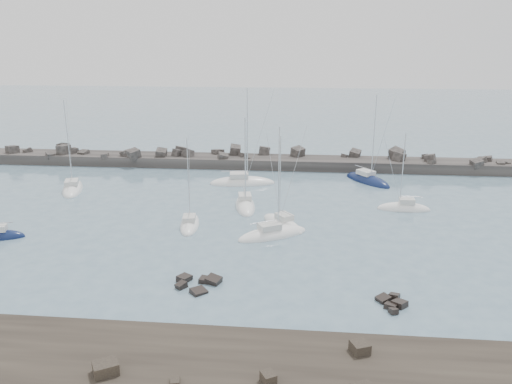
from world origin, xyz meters
TOP-DOWN VIEW (x-y plane):
  - ground at (0.00, 0.00)m, footprint 400.00×400.00m
  - rock_shelf at (0.25, -21.98)m, footprint 140.00×12.00m
  - rock_cluster_near at (-4.08, -8.66)m, footprint 4.56×3.96m
  - rock_cluster_far at (13.57, -10.64)m, footprint 2.86×3.74m
  - breakwater at (-7.91, 38.01)m, footprint 115.00×7.59m
  - sailboat_1 at (-29.99, 20.29)m, footprint 5.95×9.84m
  - sailboat_3 at (-8.46, 6.77)m, footprint 3.34×7.71m
  - sailboat_4 at (-4.28, 26.22)m, footprint 10.86×4.75m
  - sailboat_5 at (3.06, 8.01)m, footprint 6.57×7.43m
  - sailboat_6 at (-2.43, 14.71)m, footprint 4.22×8.86m
  - sailboat_7 at (2.05, 4.32)m, footprint 9.05×6.85m
  - sailboat_8 at (15.97, 29.57)m, footprint 8.16×9.58m
  - sailboat_9 at (19.28, 15.60)m, footprint 7.19×2.45m

SIDE VIEW (x-z plane):
  - rock_cluster_near at x=-4.08m, z-range -0.78..0.76m
  - ground at x=0.00m, z-range 0.00..0.00m
  - rock_shelf at x=0.25m, z-range -0.96..0.99m
  - rock_cluster_far at x=13.57m, z-range -0.54..0.63m
  - sailboat_3 at x=-8.46m, z-range -5.78..6.03m
  - sailboat_7 at x=2.05m, z-range -6.86..7.13m
  - sailboat_1 at x=-29.99m, z-range -7.26..7.54m
  - sailboat_5 at x=3.06m, z-range -5.94..6.22m
  - sailboat_4 at x=-4.28m, z-range -8.09..8.38m
  - sailboat_8 at x=15.97m, z-range -7.50..7.80m
  - sailboat_9 at x=19.28m, z-range -5.60..5.89m
  - sailboat_6 at x=-2.43m, z-range -6.64..6.94m
  - breakwater at x=-7.91m, z-range -2.36..3.02m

